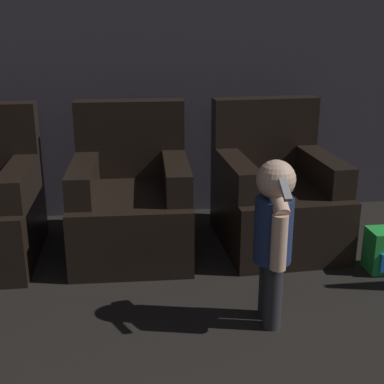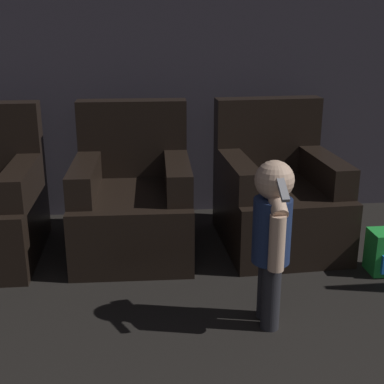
# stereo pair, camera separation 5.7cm
# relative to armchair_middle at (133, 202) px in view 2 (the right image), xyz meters

# --- Properties ---
(wall_back) EXTENTS (8.40, 0.05, 2.60)m
(wall_back) POSITION_rel_armchair_middle_xyz_m (0.31, 0.72, 0.97)
(wall_back) COLOR #3D3842
(wall_back) RESTS_ON ground_plane
(armchair_middle) EXTENTS (0.80, 0.94, 0.98)m
(armchair_middle) POSITION_rel_armchair_middle_xyz_m (0.00, 0.00, 0.00)
(armchair_middle) COLOR black
(armchair_middle) RESTS_ON ground_plane
(armchair_right) EXTENTS (0.81, 0.94, 0.98)m
(armchair_right) POSITION_rel_armchair_middle_xyz_m (1.01, -0.00, 0.00)
(armchair_right) COLOR black
(armchair_right) RESTS_ON ground_plane
(person_toddler) EXTENTS (0.19, 0.34, 0.88)m
(person_toddler) POSITION_rel_armchair_middle_xyz_m (0.69, -1.05, 0.19)
(person_toddler) COLOR #28282D
(person_toddler) RESTS_ON ground_plane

